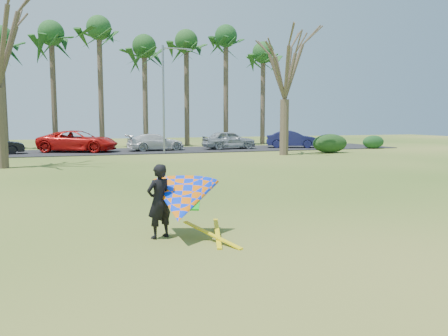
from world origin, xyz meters
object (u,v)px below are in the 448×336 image
object	(u,v)px
bare_tree_right	(285,63)
car_5	(292,139)
car_2	(78,141)
kite_flyer	(180,201)
car_4	(229,140)
car_3	(156,142)
streetlight	(166,94)

from	to	relation	value
bare_tree_right	car_5	distance (m)	9.43
car_2	car_5	distance (m)	18.07
car_2	kite_flyer	xyz separation A→B (m)	(1.93, -26.55, -0.04)
car_4	kite_flyer	world-z (taller)	kite_flyer
car_2	car_4	size ratio (longest dim) A/B	1.31
car_3	kite_flyer	distance (m)	26.49
streetlight	car_3	bearing A→B (deg)	96.68
streetlight	car_3	distance (m)	4.62
bare_tree_right	car_5	bearing A→B (deg)	58.13
bare_tree_right	car_3	xyz separation A→B (m)	(-8.16, 6.70, -5.83)
streetlight	car_2	world-z (taller)	streetlight
car_4	bare_tree_right	bearing A→B (deg)	-166.39
car_3	car_4	bearing A→B (deg)	-98.85
car_3	car_5	xyz separation A→B (m)	(12.10, -0.36, 0.07)
streetlight	car_5	size ratio (longest dim) A/B	1.76
streetlight	kite_flyer	size ratio (longest dim) A/B	3.35
bare_tree_right	car_5	size ratio (longest dim) A/B	2.03
car_5	kite_flyer	xyz separation A→B (m)	(-16.12, -25.82, 0.04)
car_2	car_4	xyz separation A→B (m)	(12.19, -0.48, -0.05)
car_2	kite_flyer	world-z (taller)	kite_flyer
streetlight	car_4	world-z (taller)	streetlight
car_3	bare_tree_right	bearing A→B (deg)	-137.20
car_2	kite_flyer	size ratio (longest dim) A/B	2.49
car_2	kite_flyer	distance (m)	26.62
car_2	car_4	distance (m)	12.20
car_3	car_4	distance (m)	6.24
car_5	car_4	bearing A→B (deg)	110.71
streetlight	car_2	distance (m)	7.84
car_2	car_3	xyz separation A→B (m)	(5.95, -0.37, -0.15)
streetlight	car_5	distance (m)	12.56
streetlight	car_5	xyz separation A→B (m)	(11.78, 2.34, -3.66)
car_5	car_2	bearing A→B (deg)	110.80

